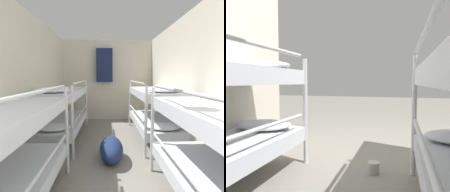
{
  "view_description": "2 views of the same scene",
  "coord_description": "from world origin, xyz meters",
  "views": [
    {
      "loc": [
        -0.04,
        0.2,
        1.23
      ],
      "look_at": [
        0.05,
        2.91,
        0.92
      ],
      "focal_mm": 28.0,
      "sensor_mm": 36.0,
      "label": 1
    },
    {
      "loc": [
        -0.43,
        2.65,
        0.85
      ],
      "look_at": [
        0.13,
        0.75,
        0.73
      ],
      "focal_mm": 35.0,
      "sensor_mm": 36.0,
      "label": 2
    }
  ],
  "objects": [
    {
      "name": "wall_left",
      "position": [
        -1.26,
        2.56,
        1.11
      ],
      "size": [
        0.06,
        5.25,
        2.22
      ],
      "color": "beige",
      "rests_on": "ground_plane"
    },
    {
      "name": "wall_right",
      "position": [
        1.26,
        2.56,
        1.11
      ],
      "size": [
        0.06,
        5.25,
        2.22
      ],
      "color": "beige",
      "rests_on": "ground_plane"
    },
    {
      "name": "wall_back",
      "position": [
        0.0,
        5.16,
        1.11
      ],
      "size": [
        2.58,
        0.06,
        2.22
      ],
      "color": "beige",
      "rests_on": "ground_plane"
    },
    {
      "name": "bunk_stack_left_far",
      "position": [
        -0.88,
        3.51,
        0.62
      ],
      "size": [
        0.71,
        1.8,
        1.13
      ],
      "color": "silver",
      "rests_on": "ground_plane"
    },
    {
      "name": "bunk_stack_right_far",
      "position": [
        0.88,
        3.51,
        0.62
      ],
      "size": [
        0.71,
        1.8,
        1.13
      ],
      "color": "silver",
      "rests_on": "ground_plane"
    },
    {
      "name": "duffel_bag",
      "position": [
        0.03,
        2.63,
        0.17
      ],
      "size": [
        0.34,
        0.64,
        0.34
      ],
      "color": "navy",
      "rests_on": "ground_plane"
    },
    {
      "name": "hanging_coat",
      "position": [
        -0.09,
        5.01,
        1.52
      ],
      "size": [
        0.44,
        0.12,
        0.9
      ],
      "color": "#192347"
    }
  ]
}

